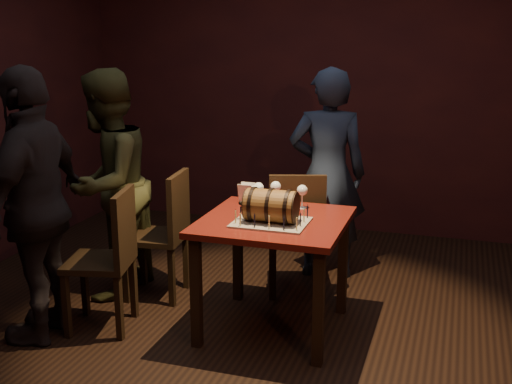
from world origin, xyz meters
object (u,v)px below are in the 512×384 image
(barrel_cake, at_px, (271,206))
(chair_back, at_px, (296,227))
(chair_left_rear, at_px, (166,228))
(wine_glass_left, at_px, (259,189))
(wine_glass_mid, at_px, (276,187))
(wine_glass_right, at_px, (302,191))
(pint_of_ale, at_px, (257,198))
(pub_table, at_px, (274,235))
(person_back, at_px, (327,174))
(person_left_rear, at_px, (107,185))
(person_left_front, at_px, (37,206))
(chair_left_front, at_px, (111,252))

(barrel_cake, height_order, chair_back, barrel_cake)
(barrel_cake, distance_m, chair_left_rear, 1.03)
(wine_glass_left, xyz_separation_m, wine_glass_mid, (0.10, 0.07, -0.00))
(barrel_cake, height_order, wine_glass_right, barrel_cake)
(pint_of_ale, relative_size, chair_back, 0.16)
(wine_glass_left, relative_size, wine_glass_right, 1.00)
(pub_table, height_order, wine_glass_mid, wine_glass_mid)
(barrel_cake, distance_m, wine_glass_mid, 0.45)
(wine_glass_right, xyz_separation_m, person_back, (0.01, 0.77, -0.05))
(barrel_cake, relative_size, person_left_rear, 0.22)
(wine_glass_mid, bearing_deg, barrel_cake, -77.45)
(pub_table, distance_m, person_left_front, 1.48)
(wine_glass_mid, bearing_deg, chair_left_front, -144.50)
(chair_left_rear, relative_size, person_left_front, 0.54)
(barrel_cake, distance_m, chair_back, 0.76)
(chair_back, bearing_deg, person_left_front, -140.86)
(pub_table, height_order, wine_glass_right, wine_glass_right)
(person_left_front, bearing_deg, person_back, 130.91)
(person_left_rear, relative_size, person_left_front, 0.96)
(pub_table, bearing_deg, person_left_rear, 170.89)
(wine_glass_right, relative_size, chair_back, 0.17)
(pub_table, height_order, pint_of_ale, pint_of_ale)
(chair_left_rear, bearing_deg, chair_back, 19.33)
(wine_glass_left, bearing_deg, chair_left_rear, 179.97)
(person_back, height_order, person_left_front, person_left_front)
(chair_left_rear, bearing_deg, person_back, 38.31)
(pint_of_ale, bearing_deg, chair_left_front, -147.95)
(wine_glass_left, bearing_deg, pub_table, -55.01)
(wine_glass_left, xyz_separation_m, chair_back, (0.19, 0.31, -0.35))
(wine_glass_right, relative_size, chair_left_front, 0.17)
(chair_left_front, bearing_deg, person_left_front, -148.99)
(wine_glass_mid, height_order, chair_left_front, chair_left_front)
(pint_of_ale, distance_m, person_left_rear, 1.14)
(pub_table, height_order, chair_left_rear, chair_left_rear)
(barrel_cake, relative_size, wine_glass_left, 2.30)
(wine_glass_right, bearing_deg, person_left_rear, -176.69)
(wine_glass_mid, relative_size, chair_left_rear, 0.17)
(pub_table, relative_size, pint_of_ale, 6.00)
(wine_glass_mid, xyz_separation_m, chair_back, (0.09, 0.24, -0.34))
(barrel_cake, xyz_separation_m, person_left_front, (-1.37, -0.43, -0.01))
(wine_glass_mid, distance_m, wine_glass_right, 0.20)
(barrel_cake, xyz_separation_m, person_left_rear, (-1.32, 0.31, -0.04))
(pub_table, height_order, chair_back, chair_back)
(chair_back, distance_m, person_left_front, 1.79)
(wine_glass_mid, bearing_deg, person_back, 74.04)
(barrel_cake, xyz_separation_m, pint_of_ale, (-0.19, 0.31, -0.04))
(chair_left_front, bearing_deg, chair_back, 41.71)
(pub_table, relative_size, person_left_front, 0.53)
(person_left_rear, bearing_deg, wine_glass_right, 91.42)
(wine_glass_right, xyz_separation_m, person_left_front, (-1.47, -0.82, -0.01))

